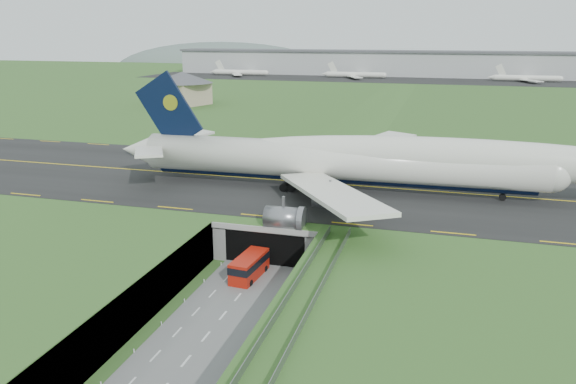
% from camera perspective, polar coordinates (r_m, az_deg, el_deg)
% --- Properties ---
extents(ground, '(900.00, 900.00, 0.00)m').
position_cam_1_polar(ground, '(75.64, -4.30, -9.76)').
color(ground, '#2C4F1F').
rests_on(ground, ground).
extents(airfield_deck, '(800.00, 800.00, 6.00)m').
position_cam_1_polar(airfield_deck, '(74.39, -4.35, -7.68)').
color(airfield_deck, gray).
rests_on(airfield_deck, ground).
extents(trench_road, '(12.00, 75.00, 0.20)m').
position_cam_1_polar(trench_road, '(69.38, -6.47, -12.25)').
color(trench_road, slate).
rests_on(trench_road, ground).
extents(taxiway, '(800.00, 44.00, 0.18)m').
position_cam_1_polar(taxiway, '(103.25, 1.89, 0.98)').
color(taxiway, black).
rests_on(taxiway, airfield_deck).
extents(tunnel_portal, '(17.00, 22.30, 6.00)m').
position_cam_1_polar(tunnel_portal, '(89.03, -0.67, -3.35)').
color(tunnel_portal, gray).
rests_on(tunnel_portal, ground).
extents(guideway, '(3.00, 53.00, 7.05)m').
position_cam_1_polar(guideway, '(54.04, -0.24, -14.57)').
color(guideway, '#A8A8A3').
rests_on(guideway, ground).
extents(jumbo_jet, '(98.15, 62.53, 20.69)m').
position_cam_1_polar(jumbo_jet, '(96.70, 9.01, 3.10)').
color(jumbo_jet, silver).
rests_on(jumbo_jet, ground).
extents(shuttle_tram, '(3.55, 7.90, 3.13)m').
position_cam_1_polar(shuttle_tram, '(77.96, -3.96, -7.55)').
color(shuttle_tram, '#B0190B').
rests_on(shuttle_tram, ground).
extents(service_building, '(28.96, 28.96, 12.44)m').
position_cam_1_polar(service_building, '(218.64, -10.65, 10.60)').
color(service_building, tan).
rests_on(service_building, ground).
extents(cargo_terminal, '(320.00, 67.00, 15.60)m').
position_cam_1_polar(cargo_terminal, '(364.54, 12.30, 12.65)').
color(cargo_terminal, '#B2B2B2').
rests_on(cargo_terminal, ground).
extents(distant_hills, '(700.00, 91.00, 60.00)m').
position_cam_1_polar(distant_hills, '(496.86, 20.82, 10.71)').
color(distant_hills, slate).
rests_on(distant_hills, ground).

